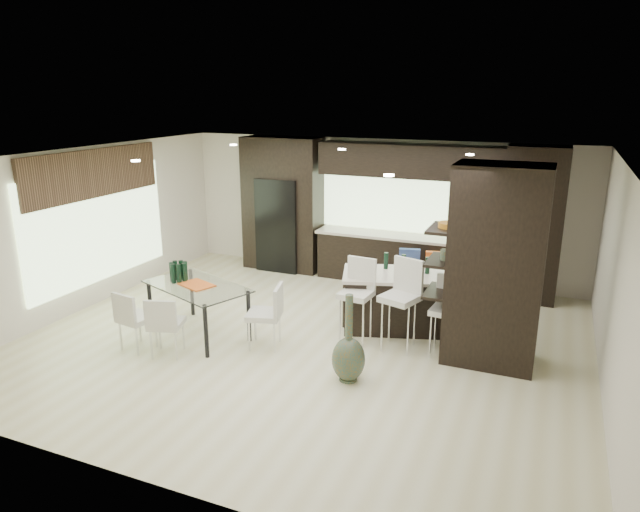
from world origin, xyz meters
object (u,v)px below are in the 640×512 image
at_px(dining_table, 198,310).
at_px(chair_end, 264,319).
at_px(stool_mid, 399,314).
at_px(bench, 423,288).
at_px(stool_right, 445,325).
at_px(chair_far, 137,322).
at_px(stool_left, 356,309).
at_px(floor_vase, 349,338).
at_px(kitchen_island, 412,301).
at_px(chair_near, 167,328).

distance_m(dining_table, chair_end, 1.13).
height_order(stool_mid, bench, stool_mid).
height_order(stool_right, chair_far, stool_right).
relative_size(stool_mid, stool_right, 1.16).
xyz_separation_m(stool_left, floor_vase, (0.32, -1.18, 0.08)).
distance_m(stool_mid, bench, 1.99).
bearing_deg(chair_end, chair_far, 99.78).
distance_m(stool_left, bench, 2.05).
bearing_deg(dining_table, kitchen_island, 48.02).
xyz_separation_m(stool_mid, chair_end, (-1.79, -0.69, -0.10)).
xyz_separation_m(stool_mid, bench, (-0.09, 1.97, -0.26)).
relative_size(stool_left, chair_end, 1.16).
relative_size(stool_right, dining_table, 0.56).
height_order(bench, dining_table, dining_table).
bearing_deg(chair_end, dining_table, 74.92).
bearing_deg(floor_vase, stool_mid, 73.99).
bearing_deg(dining_table, floor_vase, 10.76).
bearing_deg(stool_mid, chair_end, -140.99).
height_order(stool_left, floor_vase, floor_vase).
bearing_deg(dining_table, stool_mid, 34.43).
xyz_separation_m(stool_mid, chair_near, (-2.92, -1.45, -0.12)).
bearing_deg(stool_right, chair_far, -155.16).
height_order(kitchen_island, chair_far, kitchen_island).
xyz_separation_m(chair_near, chair_far, (-0.51, -0.00, 0.00)).
bearing_deg(bench, chair_end, -136.09).
relative_size(stool_right, chair_end, 1.06).
xyz_separation_m(kitchen_island, stool_mid, (0.00, -0.79, 0.08)).
bearing_deg(stool_mid, stool_left, -163.18).
xyz_separation_m(dining_table, chair_far, (-0.51, -0.76, 0.02)).
xyz_separation_m(bench, chair_far, (-3.35, -3.42, 0.14)).
relative_size(kitchen_island, chair_far, 2.61).
bearing_deg(chair_far, kitchen_island, 42.79).
relative_size(floor_vase, dining_table, 0.71).
bearing_deg(chair_near, stool_left, 14.11).
height_order(stool_right, floor_vase, floor_vase).
distance_m(kitchen_island, chair_far, 4.10).
distance_m(floor_vase, dining_table, 2.64).
bearing_deg(chair_end, stool_mid, -83.97).
height_order(bench, chair_near, chair_near).
distance_m(dining_table, chair_near, 0.76).
bearing_deg(kitchen_island, bench, 76.72).
bearing_deg(floor_vase, kitchen_island, 80.31).
xyz_separation_m(kitchen_island, bench, (-0.09, 1.18, -0.18)).
relative_size(stool_mid, chair_far, 1.29).
bearing_deg(floor_vase, chair_end, 162.05).
xyz_separation_m(stool_right, chair_near, (-3.58, -1.48, -0.05)).
xyz_separation_m(kitchen_island, floor_vase, (-0.33, -1.96, 0.14)).
height_order(kitchen_island, dining_table, kitchen_island).
height_order(kitchen_island, chair_near, kitchen_island).
bearing_deg(floor_vase, chair_far, -174.71).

